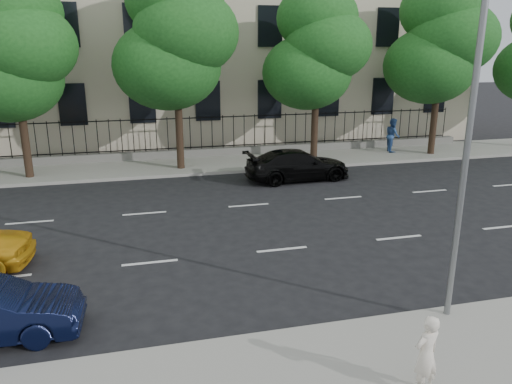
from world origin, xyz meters
TOP-DOWN VIEW (x-y plane):
  - ground at (0.00, 0.00)m, footprint 120.00×120.00m
  - near_sidewalk at (0.00, -4.00)m, footprint 60.00×4.00m
  - far_sidewalk at (0.00, 14.00)m, footprint 60.00×4.00m
  - lane_markings at (0.00, 4.75)m, footprint 49.60×4.62m
  - iron_fence at (0.00, 15.70)m, footprint 30.00×0.50m
  - street_light at (2.50, -1.77)m, footprint 0.25×3.32m
  - tree_b at (-8.96, 13.36)m, footprint 5.53×5.12m
  - tree_c at (-1.96, 13.36)m, footprint 5.89×5.50m
  - tree_d at (5.04, 13.36)m, footprint 5.34×4.94m
  - tree_e at (12.04, 13.36)m, footprint 5.71×5.31m
  - black_sedan at (3.09, 10.19)m, footprint 4.98×2.24m
  - woman_near at (0.48, -4.53)m, footprint 0.62×0.50m
  - pedestrian_far at (10.09, 14.18)m, footprint 0.88×1.05m

SIDE VIEW (x-z plane):
  - ground at x=0.00m, z-range 0.00..0.00m
  - lane_markings at x=0.00m, z-range 0.00..0.01m
  - near_sidewalk at x=0.00m, z-range 0.00..0.15m
  - far_sidewalk at x=0.00m, z-range 0.00..0.15m
  - iron_fence at x=0.00m, z-range -0.45..1.75m
  - black_sedan at x=3.09m, z-range 0.00..1.42m
  - woman_near at x=0.48m, z-range 0.15..1.65m
  - pedestrian_far at x=10.09m, z-range 0.15..2.06m
  - street_light at x=2.50m, z-range 1.12..9.17m
  - tree_d at x=5.04m, z-range 1.42..10.26m
  - tree_b at x=-8.96m, z-range 1.35..10.33m
  - tree_e at x=12.04m, z-range 1.47..10.93m
  - tree_c at x=-1.96m, z-range 1.51..11.31m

